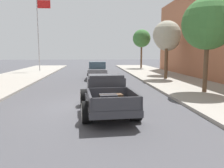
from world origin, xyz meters
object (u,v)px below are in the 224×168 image
at_px(street_tree_nearest, 208,24).
at_px(street_tree_farthest, 142,39).
at_px(car_background_grey, 98,71).
at_px(flagpole, 40,26).
at_px(street_tree_third, 167,38).
at_px(hotrod_truck_gunmetal, 106,94).
at_px(street_tree_second, 167,35).

bearing_deg(street_tree_nearest, street_tree_farthest, 88.46).
bearing_deg(car_background_grey, flagpole, 130.33).
height_order(street_tree_nearest, street_tree_third, street_tree_nearest).
xyz_separation_m(car_background_grey, flagpole, (-7.10, 8.36, 5.00)).
height_order(hotrod_truck_gunmetal, car_background_grey, car_background_grey).
bearing_deg(street_tree_farthest, hotrod_truck_gunmetal, -105.51).
relative_size(car_background_grey, street_tree_third, 0.84).
xyz_separation_m(flagpole, street_tree_farthest, (13.95, 3.75, -1.23)).
height_order(flagpole, street_tree_farthest, flagpole).
relative_size(street_tree_second, street_tree_farthest, 0.90).
xyz_separation_m(hotrod_truck_gunmetal, car_background_grey, (-0.10, 12.21, 0.01)).
bearing_deg(car_background_grey, hotrod_truck_gunmetal, -89.53).
xyz_separation_m(flagpole, street_tree_second, (13.22, -10.18, -1.73)).
xyz_separation_m(street_tree_nearest, street_tree_farthest, (0.56, 20.86, 0.38)).
bearing_deg(hotrod_truck_gunmetal, street_tree_third, 62.56).
bearing_deg(flagpole, street_tree_third, -24.40).
relative_size(flagpole, street_tree_third, 1.77).
distance_m(flagpole, street_tree_third, 15.99).
relative_size(hotrod_truck_gunmetal, street_tree_nearest, 0.90).
relative_size(flagpole, street_tree_nearest, 1.65).
height_order(car_background_grey, street_tree_nearest, street_tree_nearest).
bearing_deg(street_tree_third, street_tree_second, -109.18).
distance_m(street_tree_nearest, street_tree_second, 6.94).
distance_m(car_background_grey, street_tree_third, 8.24).
xyz_separation_m(flagpole, street_tree_nearest, (13.39, -17.11, -1.60)).
relative_size(flagpole, street_tree_second, 1.78).
bearing_deg(car_background_grey, street_tree_farthest, 60.51).
bearing_deg(street_tree_nearest, street_tree_second, 91.43).
relative_size(street_tree_third, street_tree_farthest, 0.90).
bearing_deg(car_background_grey, street_tree_third, 13.69).
height_order(street_tree_second, street_tree_third, street_tree_third).
relative_size(car_background_grey, street_tree_farthest, 0.76).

